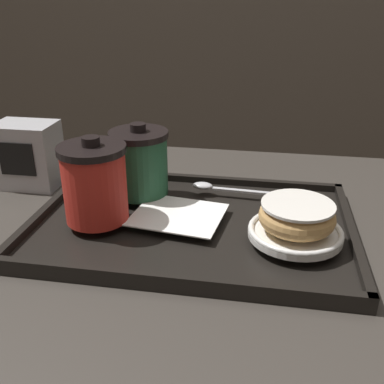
# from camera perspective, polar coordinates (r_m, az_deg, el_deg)

# --- Properties ---
(cafe_table) EXTENTS (0.82, 0.73, 0.73)m
(cafe_table) POSITION_cam_1_polar(r_m,az_deg,el_deg) (0.82, -0.48, -14.95)
(cafe_table) COLOR #38332D
(cafe_table) RESTS_ON ground_plane
(serving_tray) EXTENTS (0.49, 0.33, 0.02)m
(serving_tray) POSITION_cam_1_polar(r_m,az_deg,el_deg) (0.70, -0.00, -4.22)
(serving_tray) COLOR black
(serving_tray) RESTS_ON cafe_table
(napkin_paper) EXTENTS (0.15, 0.13, 0.00)m
(napkin_paper) POSITION_cam_1_polar(r_m,az_deg,el_deg) (0.69, -1.78, -2.89)
(napkin_paper) COLOR white
(napkin_paper) RESTS_ON serving_tray
(coffee_cup_front) EXTENTS (0.10, 0.10, 0.13)m
(coffee_cup_front) POSITION_cam_1_polar(r_m,az_deg,el_deg) (0.67, -12.26, 1.18)
(coffee_cup_front) COLOR red
(coffee_cup_front) RESTS_ON serving_tray
(coffee_cup_rear) EXTENTS (0.10, 0.10, 0.12)m
(coffee_cup_rear) POSITION_cam_1_polar(r_m,az_deg,el_deg) (0.75, -6.65, 3.77)
(coffee_cup_rear) COLOR #235638
(coffee_cup_rear) RESTS_ON serving_tray
(plate_with_chocolate_donut) EXTENTS (0.13, 0.13, 0.01)m
(plate_with_chocolate_donut) POSITION_cam_1_polar(r_m,az_deg,el_deg) (0.65, 12.97, -4.97)
(plate_with_chocolate_donut) COLOR white
(plate_with_chocolate_donut) RESTS_ON serving_tray
(donut_chocolate_glazed) EXTENTS (0.11, 0.11, 0.04)m
(donut_chocolate_glazed) POSITION_cam_1_polar(r_m,az_deg,el_deg) (0.64, 13.19, -2.94)
(donut_chocolate_glazed) COLOR tan
(donut_chocolate_glazed) RESTS_ON plate_with_chocolate_donut
(spoon) EXTENTS (0.16, 0.02, 0.01)m
(spoon) POSITION_cam_1_polar(r_m,az_deg,el_deg) (0.78, 3.19, 0.57)
(spoon) COLOR silver
(spoon) RESTS_ON serving_tray
(napkin_dispenser) EXTENTS (0.11, 0.08, 0.12)m
(napkin_dispenser) POSITION_cam_1_polar(r_m,az_deg,el_deg) (0.89, -20.09, 4.44)
(napkin_dispenser) COLOR #B7B7BC
(napkin_dispenser) RESTS_ON cafe_table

